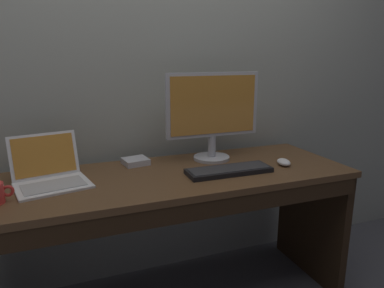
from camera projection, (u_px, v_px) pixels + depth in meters
back_wall at (147, 58)px, 1.95m from camera, size 4.19×0.04×2.61m
desk at (171, 212)px, 1.77m from camera, size 1.83×0.63×0.75m
laptop_white at (49, 173)px, 1.59m from camera, size 0.36×0.35×0.21m
external_monitor at (213, 114)px, 1.90m from camera, size 0.53×0.20×0.48m
wired_keyboard at (229, 170)px, 1.74m from camera, size 0.43×0.15×0.03m
computer_mouse at (284, 162)px, 1.86m from camera, size 0.09×0.11×0.03m
external_drive_box at (136, 161)px, 1.88m from camera, size 0.14×0.14×0.03m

